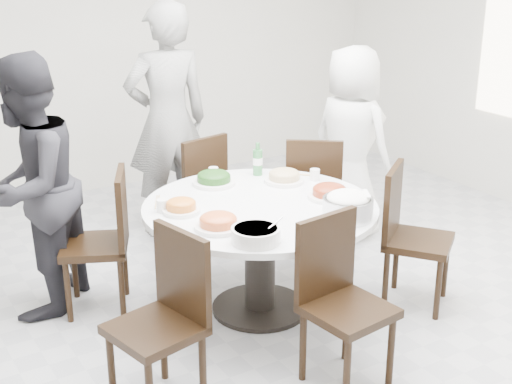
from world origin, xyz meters
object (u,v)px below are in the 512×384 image
diner_left (30,188)px  rice_bowl (348,208)px  chair_s (349,307)px  chair_ne (313,193)px  chair_sw (155,326)px  beverage_bottle (258,159)px  chair_nw (95,242)px  diner_right (351,142)px  chair_n (190,192)px  dining_table (260,258)px  diner_middle (167,121)px  chair_se (419,238)px  soup_bowl (256,235)px

diner_left → rice_bowl: bearing=93.2°
chair_s → chair_ne: bearing=53.2°
chair_sw → beverage_bottle: (1.31, 1.11, 0.39)m
chair_nw → diner_right: 2.27m
chair_n → diner_left: diner_left is taller
dining_table → chair_ne: (0.88, 0.62, 0.10)m
diner_middle → chair_sw: bearing=69.6°
chair_se → diner_left: diner_left is taller
diner_middle → rice_bowl: (0.24, -2.03, -0.14)m
chair_nw → chair_sw: bearing=20.2°
chair_n → rice_bowl: size_ratio=3.12×
dining_table → rice_bowl: (0.32, -0.48, 0.44)m
beverage_bottle → chair_sw: bearing=-139.7°
diner_middle → diner_right: bearing=154.2°
chair_se → rice_bowl: (-0.62, -0.01, 0.34)m
diner_middle → beverage_bottle: 1.05m
chair_s → dining_table: bearing=81.3°
diner_left → soup_bowl: diner_left is taller
chair_ne → diner_right: (0.46, 0.13, 0.31)m
chair_s → rice_bowl: bearing=46.5°
chair_sw → chair_se: same height
chair_nw → chair_se: size_ratio=1.00×
chair_s → diner_right: (1.37, 1.71, 0.31)m
chair_nw → chair_se: bearing=85.1°
chair_n → soup_bowl: 1.71m
chair_n → diner_middle: size_ratio=0.50×
chair_ne → rice_bowl: bearing=99.5°
chair_n → beverage_bottle: beverage_bottle is taller
chair_nw → soup_bowl: (0.57, -1.08, 0.32)m
chair_s → soup_bowl: size_ratio=3.43×
diner_left → rice_bowl: diner_left is taller
chair_sw → diner_middle: size_ratio=0.50×
dining_table → chair_nw: chair_nw is taller
beverage_bottle → chair_s: bearing=-102.9°
chair_s → diner_left: (-1.20, 1.75, 0.38)m
diner_right → beverage_bottle: (-1.03, -0.23, 0.09)m
chair_n → diner_left: size_ratio=0.56×
soup_bowl → chair_sw: bearing=-171.4°
chair_n → diner_middle: diner_middle is taller
diner_left → chair_s: bearing=77.0°
diner_left → chair_n: bearing=147.6°
chair_sw → diner_right: 2.72m
diner_right → soup_bowl: diner_right is taller
soup_bowl → dining_table: bearing=55.6°
dining_table → chair_nw: size_ratio=1.58×
chair_ne → chair_nw: (-1.78, -0.03, 0.00)m
chair_ne → chair_sw: size_ratio=1.00×
chair_n → chair_s: bearing=74.8°
diner_left → diner_right: bearing=131.7°
chair_ne → diner_left: size_ratio=0.56×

